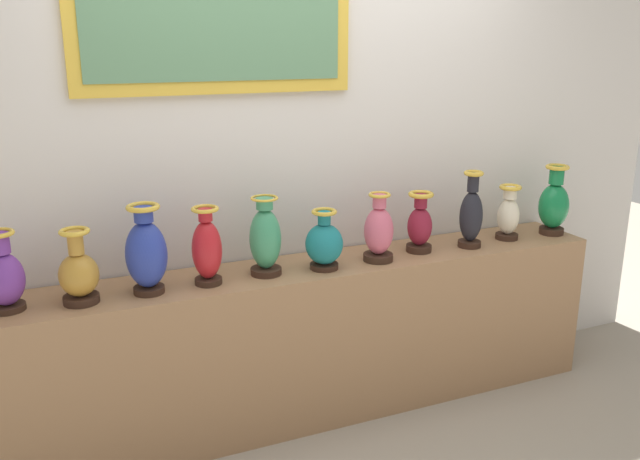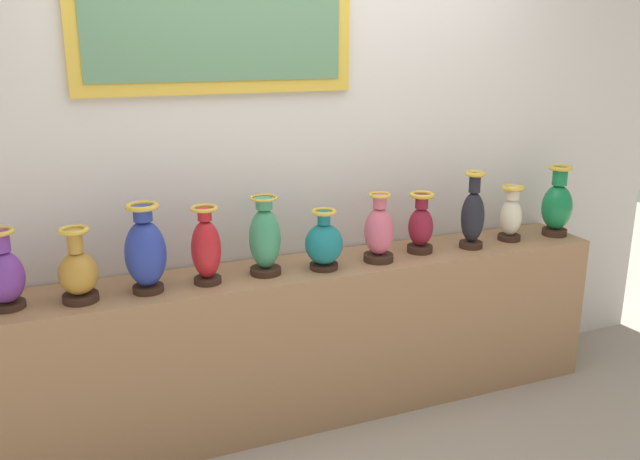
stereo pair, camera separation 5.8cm
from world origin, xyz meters
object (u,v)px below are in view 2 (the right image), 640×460
vase_cobalt (145,252)px  vase_rose (379,232)px  vase_jade (265,239)px  vase_burgundy (421,225)px  vase_emerald (557,205)px  vase_violet (4,275)px  vase_teal (324,243)px  vase_ivory (511,215)px  vase_ochre (78,272)px  vase_onyx (473,215)px  vase_crimson (206,248)px

vase_cobalt → vase_rose: vase_cobalt is taller
vase_jade → vase_burgundy: bearing=1.0°
vase_emerald → vase_rose: bearing=-178.7°
vase_violet → vase_teal: bearing=-1.8°
vase_cobalt → vase_jade: vase_cobalt is taller
vase_violet → vase_ivory: (2.55, 0.01, -0.01)m
vase_violet → vase_rose: 1.71m
vase_ochre → vase_cobalt: bearing=0.5°
vase_rose → vase_cobalt: bearing=179.6°
vase_violet → vase_emerald: size_ratio=0.85×
vase_jade → vase_onyx: (1.15, -0.02, 0.00)m
vase_cobalt → vase_teal: 0.84m
vase_violet → vase_jade: (1.12, -0.01, 0.03)m
vase_onyx → vase_teal: bearing=-179.0°
vase_teal → vase_burgundy: 0.57m
vase_jade → vase_burgundy: vase_jade is taller
vase_jade → vase_teal: vase_jade is taller
vase_jade → vase_teal: size_ratio=1.28×
vase_rose → vase_onyx: (0.56, 0.01, 0.03)m
vase_violet → vase_emerald: 2.85m
vase_violet → vase_crimson: (0.84, -0.02, 0.02)m
vase_burgundy → vase_ivory: 0.57m
vase_crimson → vase_emerald: size_ratio=0.90×
vase_jade → vase_rose: bearing=-3.1°
vase_cobalt → vase_crimson: size_ratio=1.11×
vase_rose → vase_ivory: 0.84m
vase_burgundy → vase_violet: bearing=-179.8°
vase_jade → vase_rose: 0.59m
vase_ochre → vase_ivory: size_ratio=1.06×
vase_cobalt → vase_onyx: 1.71m
vase_rose → vase_burgundy: 0.27m
vase_ochre → vase_burgundy: 1.69m
vase_crimson → vase_rose: bearing=-1.0°
vase_jade → vase_ivory: bearing=0.6°
vase_teal → vase_burgundy: bearing=5.2°
vase_violet → vase_ivory: size_ratio=1.11×
vase_jade → vase_teal: 0.29m
vase_rose → vase_burgundy: (0.27, 0.05, -0.01)m
vase_ivory → vase_crimson: bearing=-178.9°
vase_ochre → vase_cobalt: vase_cobalt is taller
vase_ochre → vase_ivory: (2.27, 0.04, 0.01)m
vase_teal → vase_emerald: 1.45m
vase_emerald → vase_crimson: bearing=-179.7°
vase_jade → vase_ivory: (1.43, 0.02, -0.03)m
vase_violet → vase_jade: bearing=-0.4°
vase_jade → vase_burgundy: 0.86m
vase_emerald → vase_teal: bearing=-178.8°
vase_ivory → vase_burgundy: bearing=180.0°
vase_violet → vase_emerald: (2.85, -0.01, 0.03)m
vase_burgundy → vase_jade: bearing=-179.0°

